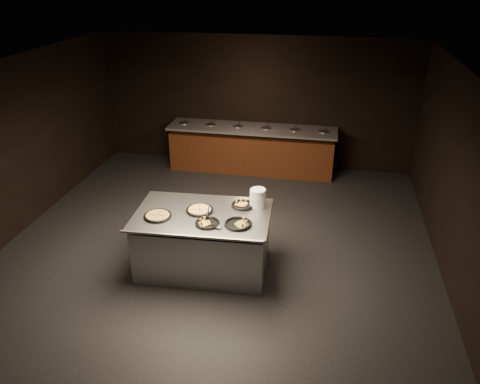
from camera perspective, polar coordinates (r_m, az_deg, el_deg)
The scene contains 11 objects.
room at distance 6.89m, azimuth -3.48°, elevation 2.22°, with size 7.02×8.02×2.92m.
salad_bar at distance 10.50m, azimuth 1.42°, elevation 4.92°, with size 3.70×0.83×1.18m.
serving_counter at distance 7.11m, azimuth -4.47°, elevation -6.14°, with size 2.04×1.36×0.95m.
plate_stack at distance 6.98m, azimuth 2.18°, elevation -0.73°, with size 0.23×0.23×0.28m, color silver.
pan_veggie_whole at distance 6.84m, azimuth -10.00°, elevation -2.85°, with size 0.40×0.40×0.04m.
pan_cheese_whole at distance 6.92m, azimuth -4.94°, elevation -2.18°, with size 0.40×0.40×0.04m.
pan_cheese_slices_a at distance 7.03m, azimuth 0.33°, elevation -1.58°, with size 0.34×0.34×0.04m.
pan_cheese_slices_b at distance 6.57m, azimuth -3.99°, elevation -3.78°, with size 0.35×0.35×0.04m.
pan_veggie_slices at distance 6.54m, azimuth -0.22°, elevation -3.88°, with size 0.39×0.39×0.04m.
server_left at distance 6.78m, azimuth -3.78°, elevation -2.23°, with size 0.09×0.31×0.15m.
server_right at distance 6.51m, azimuth -3.35°, elevation -3.57°, with size 0.29×0.19×0.15m.
Camera 1 is at (1.61, -6.09, 4.24)m, focal length 35.00 mm.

